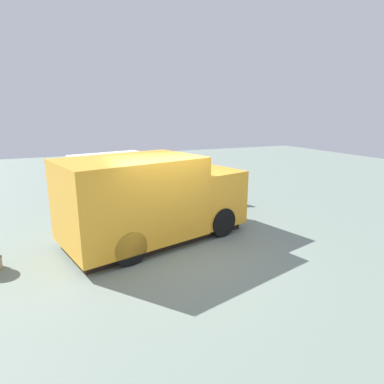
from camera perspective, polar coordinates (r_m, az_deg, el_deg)
ground_plane at (r=8.08m, az=-3.48°, el=-10.21°), size 40.00×40.00×0.00m
food_truck at (r=8.43m, az=-7.29°, el=-1.54°), size 3.39×5.19×2.24m
person_customer at (r=11.92m, az=6.63°, el=-0.54°), size 0.66×0.75×0.88m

